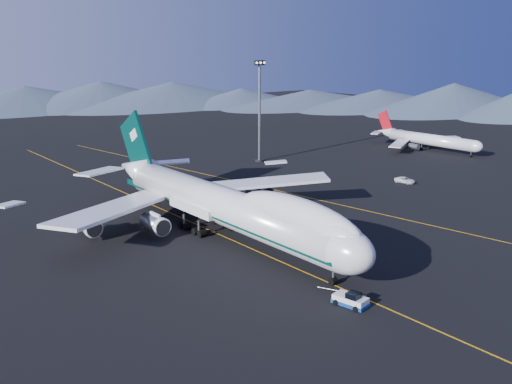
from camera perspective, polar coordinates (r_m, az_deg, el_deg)
ground at (r=100.16m, az=-3.24°, el=-4.47°), size 500.00×500.00×0.00m
taxiway_line_main at (r=100.16m, az=-3.24°, el=-4.46°), size 0.25×220.00×0.01m
taxiway_line_side at (r=125.85m, az=5.36°, el=-0.58°), size 28.08×198.09×0.01m
boeing_747 at (r=98.48m, az=-3.30°, el=-1.25°), size 59.62×72.43×19.37m
pushback_tug at (r=75.29m, az=9.43°, el=-10.69°), size 3.26×4.88×1.97m
second_jet at (r=191.62m, az=16.70°, el=5.07°), size 35.32×39.91×11.36m
service_van at (r=143.59m, az=14.67°, el=1.16°), size 2.69×5.18×1.40m
floodlight_mast at (r=163.72m, az=0.35°, el=8.09°), size 3.53×2.65×28.59m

